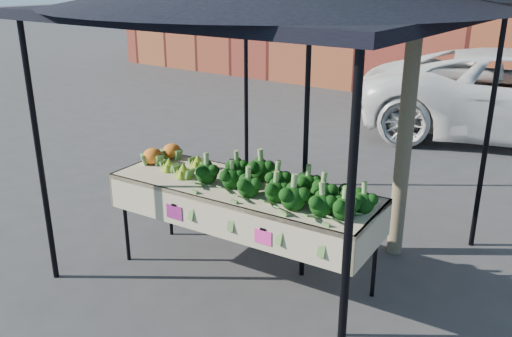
% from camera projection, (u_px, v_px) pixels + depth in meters
% --- Properties ---
extents(ground, '(90.00, 90.00, 0.00)m').
position_uv_depth(ground, '(266.00, 278.00, 4.95)').
color(ground, '#343437').
extents(table, '(2.46, 0.99, 0.90)m').
position_uv_depth(table, '(243.00, 232.00, 4.82)').
color(table, beige).
rests_on(table, ground).
extents(canopy, '(3.16, 3.16, 2.74)m').
position_uv_depth(canopy, '(277.00, 124.00, 4.80)').
color(canopy, black).
rests_on(canopy, ground).
extents(broccoli_heap, '(1.59, 0.56, 0.25)m').
position_uv_depth(broccoli_heap, '(282.00, 181.00, 4.42)').
color(broccoli_heap, black).
rests_on(broccoli_heap, table).
extents(romanesco_cluster, '(0.42, 0.46, 0.19)m').
position_uv_depth(romanesco_cluster, '(184.00, 161.00, 4.99)').
color(romanesco_cluster, '#8BA321').
rests_on(romanesco_cluster, table).
extents(cauliflower_pair, '(0.22, 0.42, 0.17)m').
position_uv_depth(cauliflower_pair, '(162.00, 152.00, 5.26)').
color(cauliflower_pair, orange).
rests_on(cauliflower_pair, table).
extents(street_tree, '(2.15, 2.15, 4.23)m').
position_uv_depth(street_tree, '(415.00, 36.00, 4.71)').
color(street_tree, '#1E4C14').
rests_on(street_tree, ground).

